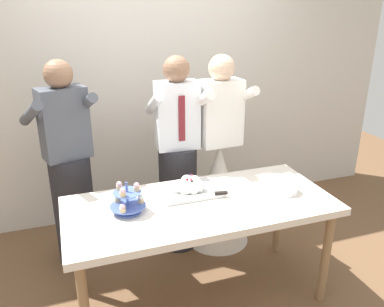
{
  "coord_description": "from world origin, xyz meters",
  "views": [
    {
      "loc": [
        -0.82,
        -2.19,
        2.02
      ],
      "look_at": [
        -0.01,
        0.15,
        1.07
      ],
      "focal_mm": 36.7,
      "sensor_mm": 36.0,
      "label": 1
    }
  ],
  "objects_px": {
    "cupcake_stand": "(127,201)",
    "main_cake_tray": "(190,187)",
    "person_bride": "(219,181)",
    "person_guest": "(71,178)",
    "dessert_table": "(201,212)",
    "person_groom": "(178,167)",
    "plate_stack": "(285,187)"
  },
  "relations": [
    {
      "from": "cupcake_stand",
      "to": "main_cake_tray",
      "type": "relative_size",
      "value": 0.53
    },
    {
      "from": "person_bride",
      "to": "person_guest",
      "type": "xyz_separation_m",
      "value": [
        -1.22,
        0.11,
        0.16
      ]
    },
    {
      "from": "dessert_table",
      "to": "main_cake_tray",
      "type": "height_order",
      "value": "main_cake_tray"
    },
    {
      "from": "person_groom",
      "to": "person_guest",
      "type": "height_order",
      "value": "same"
    },
    {
      "from": "cupcake_stand",
      "to": "person_guest",
      "type": "xyz_separation_m",
      "value": [
        -0.32,
        0.74,
        -0.11
      ]
    },
    {
      "from": "person_groom",
      "to": "person_guest",
      "type": "relative_size",
      "value": 1.0
    },
    {
      "from": "dessert_table",
      "to": "person_guest",
      "type": "bearing_deg",
      "value": 136.16
    },
    {
      "from": "cupcake_stand",
      "to": "main_cake_tray",
      "type": "xyz_separation_m",
      "value": [
        0.46,
        0.13,
        -0.04
      ]
    },
    {
      "from": "person_guest",
      "to": "main_cake_tray",
      "type": "bearing_deg",
      "value": -37.6
    },
    {
      "from": "main_cake_tray",
      "to": "person_bride",
      "type": "relative_size",
      "value": 0.26
    },
    {
      "from": "plate_stack",
      "to": "person_groom",
      "type": "xyz_separation_m",
      "value": [
        -0.56,
        0.76,
        -0.07
      ]
    },
    {
      "from": "person_bride",
      "to": "person_guest",
      "type": "relative_size",
      "value": 1.0
    },
    {
      "from": "plate_stack",
      "to": "person_bride",
      "type": "height_order",
      "value": "person_bride"
    },
    {
      "from": "person_bride",
      "to": "person_guest",
      "type": "bearing_deg",
      "value": 174.88
    },
    {
      "from": "plate_stack",
      "to": "person_guest",
      "type": "relative_size",
      "value": 0.11
    },
    {
      "from": "main_cake_tray",
      "to": "person_bride",
      "type": "height_order",
      "value": "person_bride"
    },
    {
      "from": "person_groom",
      "to": "person_guest",
      "type": "xyz_separation_m",
      "value": [
        -0.86,
        0.06,
        0.0
      ]
    },
    {
      "from": "main_cake_tray",
      "to": "person_groom",
      "type": "xyz_separation_m",
      "value": [
        0.08,
        0.54,
        -0.07
      ]
    },
    {
      "from": "dessert_table",
      "to": "cupcake_stand",
      "type": "distance_m",
      "value": 0.51
    },
    {
      "from": "cupcake_stand",
      "to": "person_bride",
      "type": "height_order",
      "value": "person_bride"
    },
    {
      "from": "plate_stack",
      "to": "person_groom",
      "type": "bearing_deg",
      "value": 126.44
    },
    {
      "from": "dessert_table",
      "to": "person_groom",
      "type": "height_order",
      "value": "person_groom"
    },
    {
      "from": "main_cake_tray",
      "to": "person_guest",
      "type": "distance_m",
      "value": 0.99
    },
    {
      "from": "person_groom",
      "to": "person_bride",
      "type": "distance_m",
      "value": 0.39
    },
    {
      "from": "main_cake_tray",
      "to": "cupcake_stand",
      "type": "bearing_deg",
      "value": -163.91
    },
    {
      "from": "dessert_table",
      "to": "plate_stack",
      "type": "bearing_deg",
      "value": -4.61
    },
    {
      "from": "cupcake_stand",
      "to": "main_cake_tray",
      "type": "height_order",
      "value": "cupcake_stand"
    },
    {
      "from": "cupcake_stand",
      "to": "plate_stack",
      "type": "height_order",
      "value": "cupcake_stand"
    },
    {
      "from": "plate_stack",
      "to": "person_guest",
      "type": "distance_m",
      "value": 1.64
    },
    {
      "from": "cupcake_stand",
      "to": "person_guest",
      "type": "bearing_deg",
      "value": 113.44
    },
    {
      "from": "plate_stack",
      "to": "person_bride",
      "type": "relative_size",
      "value": 0.11
    },
    {
      "from": "person_guest",
      "to": "plate_stack",
      "type": "bearing_deg",
      "value": -30.02
    }
  ]
}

